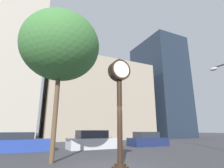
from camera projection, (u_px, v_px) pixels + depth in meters
The scene contains 9 objects.
ground_plane at pixel (111, 168), 7.12m from camera, with size 200.00×200.00×0.00m, color #38383D.
building_tall_tower at pixel (8, 47), 28.69m from camera, with size 10.81×12.00×29.36m.
building_storefront_row at pixel (96, 102), 33.19m from camera, with size 18.41×12.00×13.56m.
building_glass_modern at pixel (159, 88), 40.81m from camera, with size 8.01×12.00×22.13m.
street_clock at pixel (119, 93), 7.71m from camera, with size 0.95×0.68×4.73m.
car_blue at pixel (16, 143), 12.61m from camera, with size 4.84×1.85×1.36m.
car_silver at pixel (93, 141), 14.85m from camera, with size 4.46×2.02×1.50m.
car_navy at pixel (147, 140), 17.38m from camera, with size 3.86×2.00×1.35m.
bare_tree at pixel (61, 47), 9.73m from camera, with size 4.27×4.27×7.95m.
Camera 1 is at (-3.30, -7.03, 1.50)m, focal length 28.00 mm.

